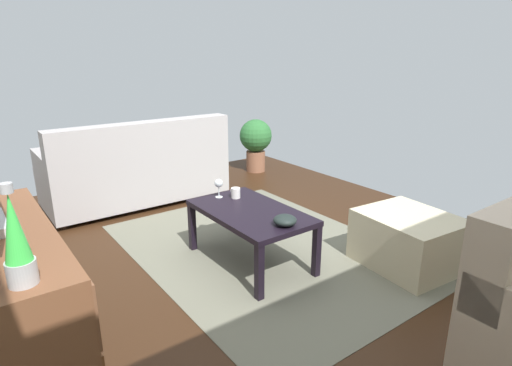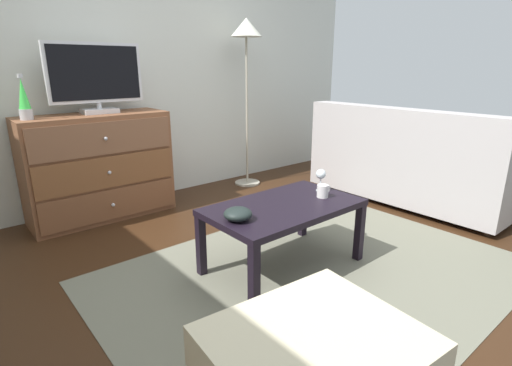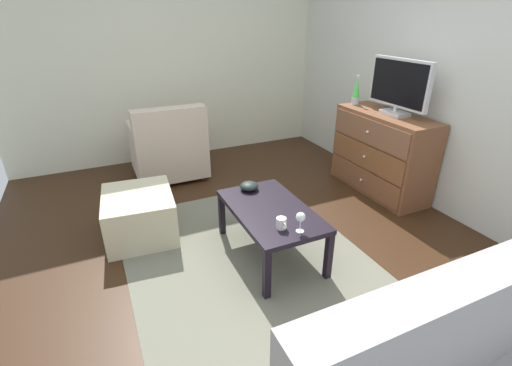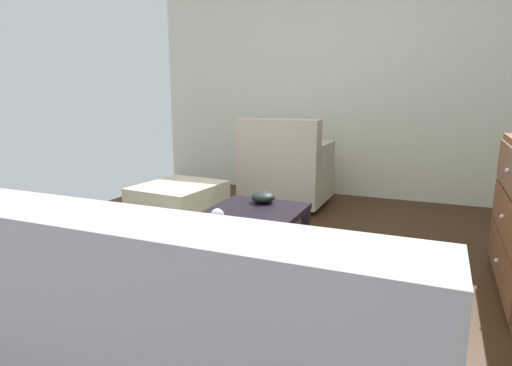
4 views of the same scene
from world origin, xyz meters
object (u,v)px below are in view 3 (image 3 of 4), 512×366
coffee_table (271,214)px  ottoman (140,215)px  mug (281,223)px  bowl_decorative (249,186)px  dresser (381,153)px  tv (399,86)px  lava_lamp (356,92)px  armchair (168,148)px  wine_glass (301,218)px

coffee_table → ottoman: size_ratio=1.41×
mug → bowl_decorative: bearing=176.4°
dresser → tv: (0.07, 0.02, 0.75)m
tv → lava_lamp: 0.58m
dresser → coffee_table: bearing=-70.9°
bowl_decorative → ottoman: bearing=-112.2°
mug → armchair: (-2.27, -0.34, -0.11)m
wine_glass → bowl_decorative: size_ratio=0.96×
dresser → tv: tv is taller
mug → bowl_decorative: mug is taller
tv → armchair: (-1.46, -2.11, -0.83)m
ottoman → coffee_table: bearing=51.2°
ottoman → dresser: bearing=86.1°
dresser → armchair: (-1.39, -2.09, -0.08)m
lava_lamp → mug: size_ratio=2.89×
lava_lamp → bowl_decorative: size_ratio=2.01×
armchair → dresser: bearing=56.3°
coffee_table → lava_lamp: bearing=123.2°
coffee_table → bowl_decorative: size_ratio=6.02×
bowl_decorative → armchair: 1.64m
mug → ottoman: bearing=-140.2°
armchair → coffee_table: bearing=11.5°
dresser → ottoman: dresser is taller
lava_lamp → tv: bearing=6.9°
tv → armchair: tv is taller
coffee_table → armchair: armchair is taller
lava_lamp → armchair: (-0.90, -2.04, -0.67)m
lava_lamp → wine_glass: size_ratio=2.10×
ottoman → lava_lamp: bearing=96.9°
tv → mug: tv is taller
dresser → mug: (0.88, -1.75, 0.03)m
tv → ottoman: tv is taller
tv → ottoman: 2.84m
lava_lamp → ottoman: (0.31, -2.59, -0.84)m
wine_glass → armchair: size_ratio=0.17×
coffee_table → armchair: 2.01m
dresser → bowl_decorative: 1.72m
wine_glass → tv: bearing=118.6°
dresser → wine_glass: dresser is taller
dresser → wine_glass: bearing=-59.3°
mug → armchair: bearing=-171.5°
dresser → mug: dresser is taller
coffee_table → bowl_decorative: bearing=-176.8°
coffee_table → ottoman: (-0.76, -0.95, -0.18)m
mug → ottoman: size_ratio=0.16×
coffee_table → armchair: bearing=-168.5°
bowl_decorative → ottoman: bowl_decorative is taller
dresser → armchair: size_ratio=1.28×
mug → bowl_decorative: 0.68m
tv → wine_glass: bearing=-61.4°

